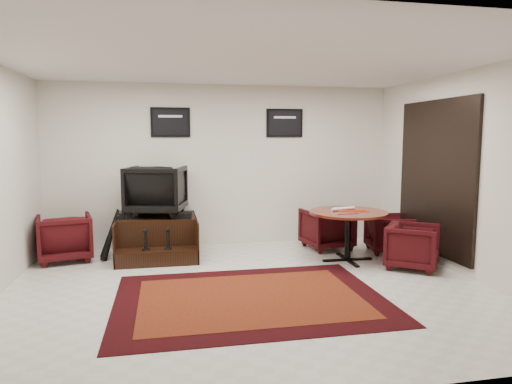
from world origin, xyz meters
TOP-DOWN VIEW (x-y plane):
  - ground at (0.00, 0.00)m, footprint 6.00×6.00m
  - room_shell at (0.41, 0.12)m, footprint 6.02×5.02m
  - area_rug at (-0.06, -0.36)m, footprint 3.14×2.35m
  - shine_podium at (-1.15, 1.92)m, footprint 1.23×1.27m
  - shine_chair at (-1.15, 2.05)m, footprint 1.04×0.99m
  - shoes_pair at (-1.62, 1.86)m, footprint 0.24×0.29m
  - polish_kit at (-0.74, 1.68)m, footprint 0.28×0.22m
  - umbrella_black at (-1.85, 1.72)m, footprint 0.31×0.11m
  - umbrella_hooked at (-1.87, 1.89)m, footprint 0.30×0.11m
  - armchair_side at (-2.55, 1.88)m, footprint 0.91×0.87m
  - meeting_table at (1.72, 1.00)m, footprint 1.18×1.18m
  - table_chair_back at (1.69, 1.83)m, footprint 0.84×0.80m
  - table_chair_window at (2.62, 1.38)m, footprint 0.74×0.78m
  - table_chair_corner at (2.49, 0.43)m, footprint 0.94×0.95m
  - paper_roll at (1.69, 1.12)m, footprint 0.42×0.16m
  - table_clutter at (1.77, 0.95)m, footprint 0.57×0.31m

SIDE VIEW (x-z plane):
  - ground at x=0.00m, z-range 0.00..0.00m
  - area_rug at x=-0.06m, z-range 0.00..0.01m
  - shine_podium at x=-1.15m, z-range -0.02..0.61m
  - table_chair_window at x=2.62m, z-range 0.00..0.69m
  - table_chair_corner at x=2.49m, z-range 0.00..0.71m
  - table_chair_back at x=1.69m, z-range 0.00..0.76m
  - armchair_side at x=-2.55m, z-range 0.00..0.79m
  - umbrella_hooked at x=-1.87m, z-range 0.00..0.81m
  - umbrella_black at x=-1.85m, z-range 0.00..0.82m
  - polish_kit at x=-0.74m, z-range 0.63..0.72m
  - meeting_table at x=1.72m, z-range 0.29..1.07m
  - shoes_pair at x=-1.62m, z-range 0.63..0.74m
  - table_clutter at x=1.77m, z-range 0.77..0.78m
  - paper_roll at x=1.69m, z-range 0.77..0.82m
  - shine_chair at x=-1.15m, z-range 0.63..1.53m
  - room_shell at x=0.41m, z-range 0.38..3.19m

